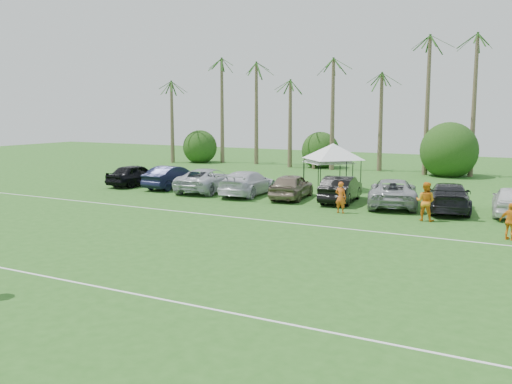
% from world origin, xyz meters
% --- Properties ---
extents(ground, '(120.00, 120.00, 0.00)m').
position_xyz_m(ground, '(0.00, 0.00, 0.00)').
color(ground, '#285D1C').
rests_on(ground, ground).
extents(field_lines, '(80.00, 12.10, 0.01)m').
position_xyz_m(field_lines, '(0.00, 8.00, 0.01)').
color(field_lines, white).
rests_on(field_lines, ground).
extents(palm_tree_0, '(2.40, 2.40, 8.90)m').
position_xyz_m(palm_tree_0, '(-22.00, 38.00, 7.48)').
color(palm_tree_0, brown).
rests_on(palm_tree_0, ground).
extents(palm_tree_1, '(2.40, 2.40, 9.90)m').
position_xyz_m(palm_tree_1, '(-17.00, 38.00, 8.35)').
color(palm_tree_1, brown).
rests_on(palm_tree_1, ground).
extents(palm_tree_2, '(2.40, 2.40, 10.90)m').
position_xyz_m(palm_tree_2, '(-12.00, 38.00, 9.21)').
color(palm_tree_2, brown).
rests_on(palm_tree_2, ground).
extents(palm_tree_3, '(2.40, 2.40, 11.90)m').
position_xyz_m(palm_tree_3, '(-8.00, 38.00, 10.06)').
color(palm_tree_3, brown).
rests_on(palm_tree_3, ground).
extents(palm_tree_4, '(2.40, 2.40, 8.90)m').
position_xyz_m(palm_tree_4, '(-4.00, 38.00, 7.48)').
color(palm_tree_4, brown).
rests_on(palm_tree_4, ground).
extents(palm_tree_5, '(2.40, 2.40, 9.90)m').
position_xyz_m(palm_tree_5, '(0.00, 38.00, 8.35)').
color(palm_tree_5, brown).
rests_on(palm_tree_5, ground).
extents(palm_tree_6, '(2.40, 2.40, 10.90)m').
position_xyz_m(palm_tree_6, '(4.00, 38.00, 9.21)').
color(palm_tree_6, brown).
rests_on(palm_tree_6, ground).
extents(palm_tree_7, '(2.40, 2.40, 11.90)m').
position_xyz_m(palm_tree_7, '(8.00, 38.00, 10.06)').
color(palm_tree_7, brown).
rests_on(palm_tree_7, ground).
extents(bush_tree_0, '(4.00, 4.00, 4.00)m').
position_xyz_m(bush_tree_0, '(-19.00, 39.00, 1.80)').
color(bush_tree_0, brown).
rests_on(bush_tree_0, ground).
extents(bush_tree_1, '(4.00, 4.00, 4.00)m').
position_xyz_m(bush_tree_1, '(-6.00, 39.00, 1.80)').
color(bush_tree_1, brown).
rests_on(bush_tree_1, ground).
extents(bush_tree_2, '(4.00, 4.00, 4.00)m').
position_xyz_m(bush_tree_2, '(6.00, 39.00, 1.80)').
color(bush_tree_2, brown).
rests_on(bush_tree_2, ground).
extents(sideline_player_a, '(0.65, 0.46, 1.69)m').
position_xyz_m(sideline_player_a, '(4.03, 17.75, 0.85)').
color(sideline_player_a, '#DD5A18').
rests_on(sideline_player_a, ground).
extents(sideline_player_b, '(1.00, 0.81, 1.95)m').
position_xyz_m(sideline_player_b, '(8.46, 17.72, 0.97)').
color(sideline_player_b, orange).
rests_on(sideline_player_b, ground).
extents(sideline_player_c, '(1.00, 0.66, 1.58)m').
position_xyz_m(sideline_player_c, '(12.55, 15.16, 0.79)').
color(sideline_player_c, orange).
rests_on(sideline_player_c, ground).
extents(canopy_tent_left, '(3.99, 3.99, 3.24)m').
position_xyz_m(canopy_tent_left, '(0.16, 25.93, 2.77)').
color(canopy_tent_left, black).
rests_on(canopy_tent_left, ground).
extents(canopy_tent_right, '(4.61, 4.61, 3.73)m').
position_xyz_m(canopy_tent_right, '(0.53, 25.74, 3.20)').
color(canopy_tent_right, black).
rests_on(canopy_tent_right, ground).
extents(parked_car_0, '(2.27, 4.77, 1.58)m').
position_xyz_m(parked_car_0, '(-12.80, 21.07, 0.79)').
color(parked_car_0, black).
rests_on(parked_car_0, ground).
extents(parked_car_1, '(1.80, 4.83, 1.58)m').
position_xyz_m(parked_car_1, '(-9.69, 21.29, 0.79)').
color(parked_car_1, black).
rests_on(parked_car_1, ground).
extents(parked_car_2, '(3.18, 5.91, 1.58)m').
position_xyz_m(parked_car_2, '(-6.57, 21.08, 0.79)').
color(parked_car_2, '#B5B8C1').
rests_on(parked_car_2, ground).
extents(parked_car_3, '(2.63, 5.59, 1.58)m').
position_xyz_m(parked_car_3, '(-3.45, 20.97, 0.79)').
color(parked_car_3, silver).
rests_on(parked_car_3, ground).
extents(parked_car_4, '(2.50, 4.84, 1.58)m').
position_xyz_m(parked_car_4, '(-0.34, 20.96, 0.79)').
color(parked_car_4, '#776654').
rests_on(parked_car_4, ground).
extents(parked_car_5, '(2.25, 4.95, 1.58)m').
position_xyz_m(parked_car_5, '(2.78, 21.21, 0.79)').
color(parked_car_5, black).
rests_on(parked_car_5, ground).
extents(parked_car_6, '(3.96, 6.15, 1.58)m').
position_xyz_m(parked_car_6, '(5.89, 21.25, 0.79)').
color(parked_car_6, '#9B9DA0').
rests_on(parked_car_6, ground).
extents(parked_car_7, '(3.24, 5.76, 1.58)m').
position_xyz_m(parked_car_7, '(9.01, 20.96, 0.79)').
color(parked_car_7, black).
rests_on(parked_car_7, ground).
extents(parked_car_8, '(2.38, 4.81, 1.58)m').
position_xyz_m(parked_car_8, '(12.12, 21.21, 0.79)').
color(parked_car_8, white).
rests_on(parked_car_8, ground).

